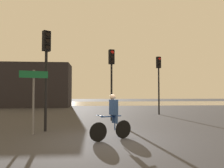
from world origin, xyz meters
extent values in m
plane|color=#333338|center=(0.00, 0.00, 0.00)|extent=(120.00, 120.00, 0.00)
cube|color=gray|center=(0.00, 29.74, 0.00)|extent=(80.00, 16.00, 0.01)
cube|color=black|center=(-8.43, 19.74, 2.65)|extent=(9.74, 4.00, 5.29)
cylinder|color=black|center=(4.54, 9.17, 1.83)|extent=(0.12, 0.12, 3.66)
cube|color=black|center=(4.54, 9.17, 4.11)|extent=(0.38, 0.33, 0.90)
cylinder|color=red|center=(4.58, 9.04, 4.40)|extent=(0.19, 0.09, 0.19)
cube|color=black|center=(4.59, 9.02, 4.51)|extent=(0.22, 0.17, 0.02)
cylinder|color=black|center=(4.58, 9.04, 4.11)|extent=(0.19, 0.09, 0.19)
cube|color=black|center=(4.59, 9.02, 4.22)|extent=(0.22, 0.17, 0.02)
cylinder|color=black|center=(4.58, 9.04, 3.82)|extent=(0.19, 0.09, 0.19)
cube|color=black|center=(4.59, 9.02, 3.93)|extent=(0.22, 0.17, 0.02)
cylinder|color=black|center=(0.52, 5.68, 1.73)|extent=(0.12, 0.12, 3.46)
cube|color=black|center=(0.52, 5.68, 3.91)|extent=(0.38, 0.33, 0.90)
cylinder|color=red|center=(0.57, 5.55, 4.20)|extent=(0.19, 0.09, 0.19)
cube|color=black|center=(0.57, 5.53, 4.31)|extent=(0.22, 0.18, 0.02)
cylinder|color=black|center=(0.57, 5.55, 3.91)|extent=(0.19, 0.09, 0.19)
cube|color=black|center=(0.57, 5.53, 4.02)|extent=(0.22, 0.18, 0.02)
cylinder|color=black|center=(0.57, 5.55, 3.62)|extent=(0.19, 0.09, 0.19)
cube|color=black|center=(0.57, 5.53, 3.73)|extent=(0.22, 0.18, 0.02)
cylinder|color=black|center=(-2.66, 2.12, 1.76)|extent=(0.12, 0.12, 3.52)
cube|color=black|center=(-2.66, 2.12, 3.97)|extent=(0.40, 0.38, 0.90)
cylinder|color=black|center=(-2.58, 2.01, 4.26)|extent=(0.17, 0.14, 0.19)
cube|color=black|center=(-2.57, 1.99, 4.37)|extent=(0.22, 0.21, 0.02)
cylinder|color=black|center=(-2.58, 2.01, 3.97)|extent=(0.17, 0.14, 0.19)
cube|color=black|center=(-2.57, 1.99, 4.08)|extent=(0.22, 0.21, 0.02)
cylinder|color=black|center=(-2.58, 2.01, 3.68)|extent=(0.17, 0.14, 0.19)
cube|color=black|center=(-2.57, 1.99, 3.79)|extent=(0.22, 0.21, 0.02)
cylinder|color=slate|center=(-2.97, 1.33, 1.30)|extent=(0.08, 0.08, 2.60)
cube|color=#116038|center=(-2.95, 1.28, 2.41)|extent=(1.06, 0.35, 0.28)
cylinder|color=black|center=(-0.38, -0.17, 0.33)|extent=(0.60, 0.35, 0.66)
cylinder|color=black|center=(0.54, 0.33, 0.33)|extent=(0.60, 0.35, 0.66)
cylinder|color=navy|center=(0.08, 0.08, 0.83)|extent=(0.76, 0.43, 0.04)
cylinder|color=navy|center=(0.21, 0.15, 0.61)|extent=(0.04, 0.04, 0.55)
cylinder|color=navy|center=(-0.34, -0.15, 0.88)|extent=(0.24, 0.42, 0.03)
cylinder|color=navy|center=(0.17, 0.24, 0.88)|extent=(0.11, 0.11, 0.60)
cylinder|color=navy|center=(0.26, 0.06, 0.88)|extent=(0.11, 0.11, 0.60)
cube|color=navy|center=(0.17, 0.12, 1.15)|extent=(0.32, 0.36, 0.54)
sphere|color=beige|center=(0.14, 0.11, 1.52)|extent=(0.20, 0.20, 0.20)
camera|label=1|loc=(-0.51, -7.68, 1.64)|focal=35.00mm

